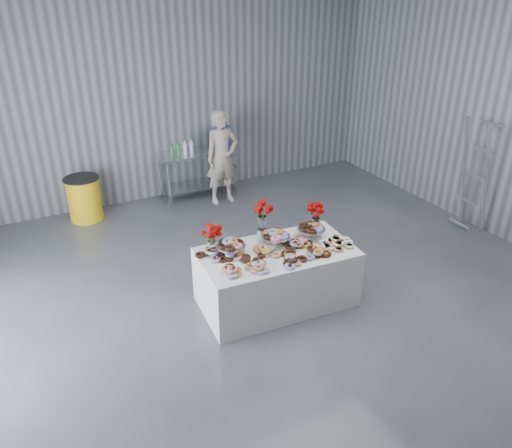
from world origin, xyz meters
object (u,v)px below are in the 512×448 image
(trash_barrel, at_px, (84,199))
(display_table, at_px, (277,277))
(prep_table, at_px, (198,166))
(person, at_px, (222,158))
(water_jug, at_px, (222,134))
(stepladder, at_px, (475,176))

(trash_barrel, bearing_deg, display_table, -64.63)
(prep_table, distance_m, person, 0.55)
(water_jug, relative_size, trash_barrel, 0.74)
(display_table, xyz_separation_m, prep_table, (0.36, 3.61, 0.24))
(trash_barrel, bearing_deg, water_jug, 0.00)
(water_jug, height_order, person, person)
(display_table, distance_m, stepladder, 3.85)
(display_table, height_order, prep_table, prep_table)
(prep_table, xyz_separation_m, stepladder, (3.43, -3.23, 0.31))
(prep_table, bearing_deg, stepladder, -43.25)
(person, height_order, trash_barrel, person)
(water_jug, xyz_separation_m, trash_barrel, (-2.57, 0.00, -0.77))
(water_jug, bearing_deg, person, -114.26)
(stepladder, bearing_deg, water_jug, 132.24)
(stepladder, bearing_deg, trash_barrel, 149.60)
(person, xyz_separation_m, stepladder, (3.11, -2.84, 0.09))
(trash_barrel, xyz_separation_m, stepladder, (5.50, -3.23, 0.55))
(display_table, distance_m, trash_barrel, 4.00)
(person, bearing_deg, display_table, -103.78)
(person, xyz_separation_m, trash_barrel, (-2.40, 0.38, -0.47))
(display_table, height_order, person, person)
(prep_table, bearing_deg, trash_barrel, -180.00)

